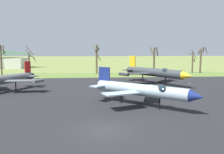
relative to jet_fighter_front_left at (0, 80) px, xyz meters
name	(u,v)px	position (x,y,z in m)	size (l,w,h in m)	color
ground_plane	(105,130)	(15.23, -18.13, -2.00)	(600.00, 600.00, 0.00)	olive
asphalt_apron	(100,96)	(15.23, -4.29, -1.98)	(73.02, 46.14, 0.05)	black
grass_verge_strip	(97,75)	(15.23, 24.78, -1.97)	(133.02, 12.00, 0.06)	#597031
jet_fighter_front_left	(0,80)	(0.00, 0.00, 0.00)	(11.30, 13.66, 4.61)	#565B60
jet_fighter_front_right	(141,90)	(19.77, -10.50, -0.02)	(11.55, 10.94, 4.34)	#8EA3B2
jet_fighter_rear_left	(154,72)	(26.23, 7.50, 0.31)	(12.46, 14.96, 5.40)	#33383D
info_placard_rear_left	(189,86)	(30.00, -0.07, -1.36)	(0.46, 0.22, 1.07)	black
bare_tree_far_left	(1,58)	(-9.99, 26.56, 2.69)	(2.35, 2.47, 8.14)	brown
bare_tree_left_of_center	(30,62)	(-3.65, 29.92, 1.50)	(3.12, 3.04, 7.89)	brown
bare_tree_center	(97,58)	(15.23, 28.82, 2.50)	(2.48, 2.29, 8.27)	brown
bare_tree_right_of_center	(154,59)	(31.96, 29.16, 2.23)	(2.74, 2.35, 7.91)	brown
bare_tree_far_right	(193,62)	(43.25, 28.38, 1.38)	(2.43, 2.15, 6.93)	brown
bare_tree_backdrop_extra	(201,59)	(46.27, 29.50, 2.24)	(3.20, 3.21, 7.76)	brown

